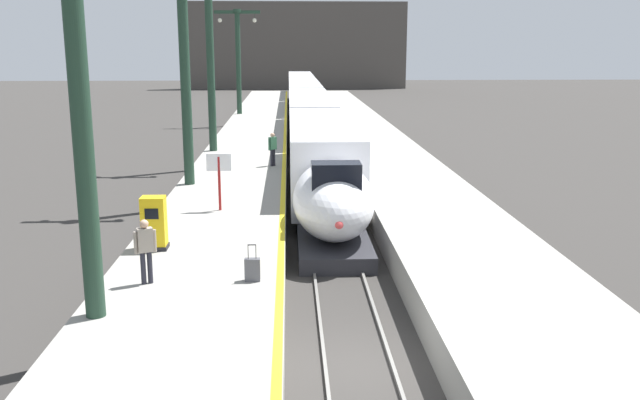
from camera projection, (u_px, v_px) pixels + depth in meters
ground_plane at (359, 368)px, 15.32m from camera, size 260.00×260.00×0.00m
platform_left at (245, 162)px, 39.14m from camera, size 4.80×110.00×1.05m
platform_right at (386, 161)px, 39.50m from camera, size 4.80×110.00×1.05m
platform_left_safety_stripe at (284, 153)px, 39.13m from camera, size 0.20×107.80×0.01m
rail_main_left at (302, 162)px, 42.07m from camera, size 0.08×110.00×0.12m
rail_main_right at (326, 162)px, 42.14m from camera, size 0.08×110.00×0.12m
highspeed_train_main at (307, 108)px, 56.36m from camera, size 2.92×74.42×3.60m
station_column_near at (76, 50)px, 14.25m from camera, size 4.00×0.68×9.85m
station_column_mid at (184, 55)px, 29.11m from camera, size 4.00×0.68×9.25m
station_column_far at (210, 44)px, 38.62m from camera, size 4.00×0.68×10.21m
station_column_distant at (238, 52)px, 60.30m from camera, size 4.00×0.68×9.05m
passenger_near_edge at (145, 246)px, 17.43m from camera, size 0.53×0.35×1.69m
passenger_mid_platform at (273, 147)px, 34.67m from camera, size 0.43×0.43×1.69m
rolling_suitcase at (252, 270)px, 17.78m from camera, size 0.40×0.22×0.98m
ticket_machine_yellow at (154, 225)px, 20.49m from camera, size 0.76×0.62×1.60m
departure_info_board at (219, 170)px, 25.18m from camera, size 0.90×0.10×2.12m
terminus_back_wall at (297, 46)px, 113.19m from camera, size 36.00×2.00×14.00m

